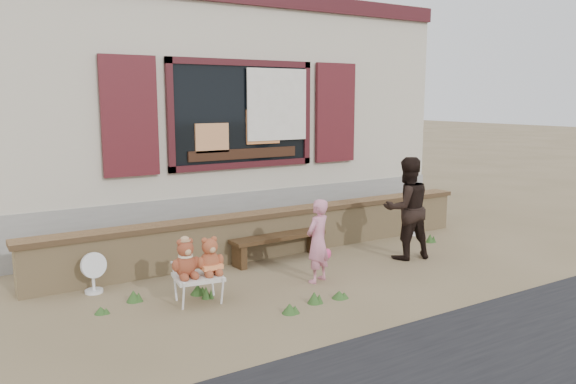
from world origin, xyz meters
TOP-DOWN VIEW (x-y plane):
  - ground at (0.00, 0.00)m, footprint 80.00×80.00m
  - shopfront at (0.00, 4.49)m, footprint 8.04×5.13m
  - brick_wall at (0.00, 1.00)m, footprint 7.10×0.36m
  - bench at (-0.11, 0.69)m, footprint 1.48×0.37m
  - folding_chair at (-1.74, -0.28)m, footprint 0.58×0.53m
  - teddy_bear_left at (-1.88, -0.26)m, footprint 0.37×0.33m
  - teddy_bear_right at (-1.61, -0.30)m, footprint 0.36×0.32m
  - child at (-0.17, -0.39)m, footprint 0.45×0.38m
  - adult at (1.53, -0.18)m, footprint 0.82×0.70m
  - fan_left at (-2.69, 0.68)m, footprint 0.32×0.21m
  - fan_right at (2.64, 0.80)m, footprint 0.35×0.23m
  - grass_tufts at (-0.96, -0.41)m, footprint 5.42×1.54m

SIDE VIEW (x-z plane):
  - ground at x=0.00m, z-range 0.00..0.00m
  - grass_tufts at x=-0.96m, z-range -0.01..0.13m
  - fan_left at x=-2.69m, z-range 0.00..0.50m
  - fan_right at x=2.64m, z-range 0.00..0.54m
  - bench at x=-0.11m, z-range 0.09..0.46m
  - folding_chair at x=-1.74m, z-range 0.13..0.45m
  - brick_wall at x=0.00m, z-range 0.01..0.67m
  - child at x=-0.17m, z-range 0.00..1.06m
  - teddy_bear_right at x=-1.61m, z-range 0.32..0.76m
  - teddy_bear_left at x=-1.88m, z-range 0.32..0.77m
  - adult at x=1.53m, z-range 0.00..1.48m
  - shopfront at x=0.00m, z-range 0.00..4.00m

